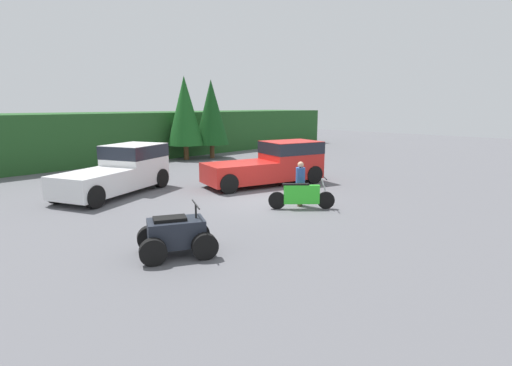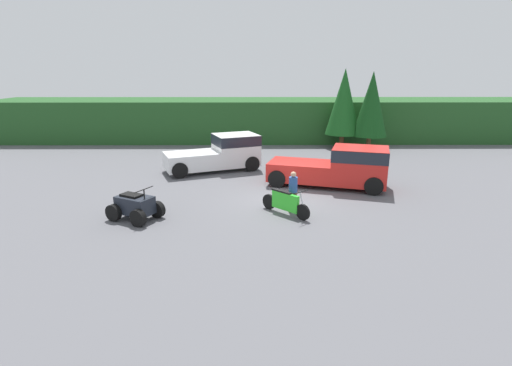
# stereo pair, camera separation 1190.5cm
# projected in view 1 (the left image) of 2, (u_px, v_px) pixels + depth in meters

# --- Properties ---
(ground_plane) EXTENTS (80.00, 80.00, 0.00)m
(ground_plane) POSITION_uv_depth(u_px,v_px,m) (263.00, 200.00, 15.65)
(ground_plane) COLOR #5B5B60
(hillside_backdrop) EXTENTS (44.00, 6.00, 3.16)m
(hillside_backdrop) POSITION_uv_depth(u_px,v_px,m) (85.00, 137.00, 26.22)
(hillside_backdrop) COLOR #235123
(hillside_backdrop) RESTS_ON ground_plane
(tree_left) EXTENTS (2.45, 2.45, 5.58)m
(tree_left) POSITION_uv_depth(u_px,v_px,m) (185.00, 111.00, 26.71)
(tree_left) COLOR brown
(tree_left) RESTS_ON ground_plane
(tree_mid_left) EXTENTS (2.37, 2.37, 5.40)m
(tree_mid_left) POSITION_uv_depth(u_px,v_px,m) (211.00, 112.00, 27.56)
(tree_mid_left) COLOR brown
(tree_mid_left) RESTS_ON ground_plane
(pickup_truck_red) EXTENTS (5.93, 3.53, 1.97)m
(pickup_truck_red) POSITION_uv_depth(u_px,v_px,m) (275.00, 162.00, 18.78)
(pickup_truck_red) COLOR red
(pickup_truck_red) RESTS_ON ground_plane
(pickup_truck_second) EXTENTS (5.53, 3.78, 1.97)m
(pickup_truck_second) POSITION_uv_depth(u_px,v_px,m) (122.00, 168.00, 16.91)
(pickup_truck_second) COLOR white
(pickup_truck_second) RESTS_ON ground_plane
(dirt_bike) EXTENTS (1.74, 1.77, 1.14)m
(dirt_bike) POSITION_uv_depth(u_px,v_px,m) (302.00, 196.00, 14.25)
(dirt_bike) COLOR black
(dirt_bike) RESTS_ON ground_plane
(quad_atv) EXTENTS (2.23, 1.97, 1.27)m
(quad_atv) POSITION_uv_depth(u_px,v_px,m) (176.00, 235.00, 9.87)
(quad_atv) COLOR black
(quad_atv) RESTS_ON ground_plane
(rider_person) EXTENTS (0.47, 0.47, 1.65)m
(rider_person) POSITION_uv_depth(u_px,v_px,m) (300.00, 182.00, 14.61)
(rider_person) COLOR brown
(rider_person) RESTS_ON ground_plane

